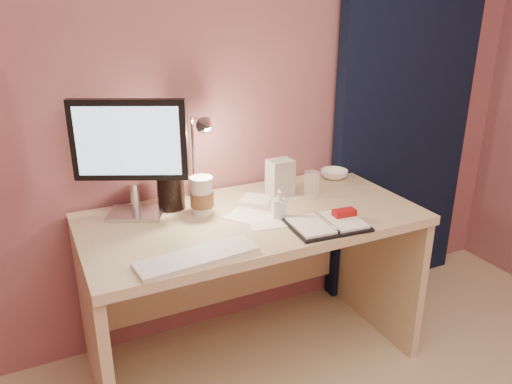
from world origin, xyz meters
name	(u,v)px	position (x,y,z in m)	size (l,w,h in m)	color
room	(393,90)	(0.95, 1.69, 1.14)	(3.50, 3.50, 3.50)	#C6B28E
desk	(245,255)	(0.00, 1.45, 0.50)	(1.40, 0.70, 0.73)	#C5B18B
monitor	(131,148)	(-0.44, 1.58, 1.02)	(0.43, 0.24, 0.49)	silver
keyboard	(198,257)	(-0.33, 1.11, 0.74)	(0.43, 0.13, 0.02)	white
planner	(328,223)	(0.23, 1.15, 0.74)	(0.31, 0.25, 0.05)	black
paper_a	(245,215)	(-0.03, 1.39, 0.73)	(0.14, 0.14, 0.00)	white
paper_b	(268,220)	(0.03, 1.30, 0.73)	(0.17, 0.17, 0.00)	white
paper_c	(256,199)	(0.09, 1.54, 0.73)	(0.13, 0.13, 0.00)	white
coffee_cup	(202,196)	(-0.18, 1.49, 0.80)	(0.10, 0.10, 0.16)	silver
clear_cup	(312,185)	(0.32, 1.44, 0.79)	(0.07, 0.07, 0.12)	white
bowl	(334,174)	(0.57, 1.62, 0.75)	(0.14, 0.14, 0.04)	white
lotion_bottle	(279,204)	(0.09, 1.31, 0.79)	(0.05, 0.05, 0.12)	silver
dark_jar	(171,190)	(-0.28, 1.60, 0.81)	(0.12, 0.12, 0.16)	black
product_box	(280,177)	(0.22, 1.54, 0.81)	(0.11, 0.09, 0.17)	silver
desk_lamp	(199,150)	(-0.15, 1.58, 0.98)	(0.10, 0.24, 0.39)	silver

